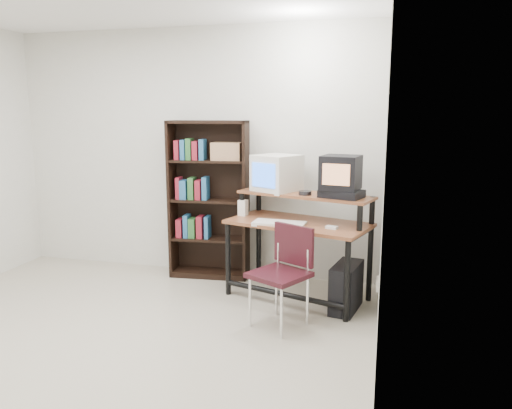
% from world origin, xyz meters
% --- Properties ---
extents(floor, '(4.00, 4.00, 0.01)m').
position_xyz_m(floor, '(0.00, 0.00, -0.01)').
color(floor, '#B9AF99').
rests_on(floor, ground).
extents(back_wall, '(4.00, 0.01, 2.60)m').
position_xyz_m(back_wall, '(0.00, 2.00, 1.30)').
color(back_wall, beige).
rests_on(back_wall, floor).
extents(right_wall, '(0.01, 4.00, 2.60)m').
position_xyz_m(right_wall, '(2.00, 0.00, 1.30)').
color(right_wall, beige).
rests_on(right_wall, floor).
extents(computer_desk, '(1.42, 0.99, 0.98)m').
position_xyz_m(computer_desk, '(1.26, 1.47, 0.70)').
color(computer_desk, brown).
rests_on(computer_desk, floor).
extents(crt_monitor, '(0.51, 0.51, 0.36)m').
position_xyz_m(crt_monitor, '(0.99, 1.67, 1.15)').
color(crt_monitor, silver).
rests_on(crt_monitor, computer_desk).
extents(vcr, '(0.42, 0.36, 0.08)m').
position_xyz_m(vcr, '(1.64, 1.43, 1.01)').
color(vcr, black).
rests_on(vcr, computer_desk).
extents(crt_tv, '(0.37, 0.37, 0.30)m').
position_xyz_m(crt_tv, '(1.62, 1.46, 1.20)').
color(crt_tv, black).
rests_on(crt_tv, vcr).
extents(cd_spindle, '(0.14, 0.14, 0.05)m').
position_xyz_m(cd_spindle, '(1.30, 1.49, 0.99)').
color(cd_spindle, '#26262B').
rests_on(cd_spindle, computer_desk).
extents(keyboard, '(0.48, 0.23, 0.03)m').
position_xyz_m(keyboard, '(1.10, 1.31, 0.74)').
color(keyboard, silver).
rests_on(keyboard, computer_desk).
extents(mousepad, '(0.28, 0.26, 0.01)m').
position_xyz_m(mousepad, '(1.55, 1.24, 0.72)').
color(mousepad, black).
rests_on(mousepad, computer_desk).
extents(mouse, '(0.11, 0.09, 0.03)m').
position_xyz_m(mouse, '(1.58, 1.24, 0.74)').
color(mouse, white).
rests_on(mouse, mousepad).
extents(desk_speaker, '(0.09, 0.09, 0.17)m').
position_xyz_m(desk_speaker, '(0.68, 1.59, 0.80)').
color(desk_speaker, silver).
rests_on(desk_speaker, computer_desk).
extents(pc_tower, '(0.28, 0.48, 0.42)m').
position_xyz_m(pc_tower, '(1.72, 1.25, 0.21)').
color(pc_tower, black).
rests_on(pc_tower, floor).
extents(school_chair, '(0.56, 0.56, 0.82)m').
position_xyz_m(school_chair, '(1.25, 0.83, 0.51)').
color(school_chair, black).
rests_on(school_chair, floor).
extents(bookshelf, '(0.85, 0.35, 1.65)m').
position_xyz_m(bookshelf, '(0.23, 1.85, 0.85)').
color(bookshelf, black).
rests_on(bookshelf, floor).
extents(wall_outlet, '(0.02, 0.08, 0.12)m').
position_xyz_m(wall_outlet, '(1.99, 1.15, 0.30)').
color(wall_outlet, beige).
rests_on(wall_outlet, right_wall).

